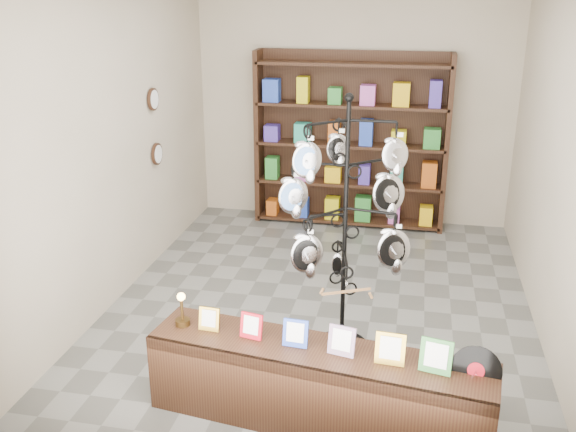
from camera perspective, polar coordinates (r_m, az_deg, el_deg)
name	(u,v)px	position (r m, az deg, el deg)	size (l,w,h in m)	color
ground	(321,302)	(6.40, 2.98, -7.60)	(5.00, 5.00, 0.00)	slate
room_envelope	(325,116)	(5.79, 3.31, 8.87)	(5.00, 5.00, 5.00)	#C1B29B
display_tree	(346,209)	(5.15, 5.15, 0.65)	(1.18, 1.18, 2.19)	black
front_shelf	(317,386)	(4.66, 2.64, -14.87)	(2.46, 0.82, 0.85)	black
back_shelving	(350,146)	(8.19, 5.56, 6.22)	(2.42, 0.36, 2.20)	black
wall_clocks	(155,127)	(7.15, -11.73, 7.75)	(0.03, 0.24, 0.84)	black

